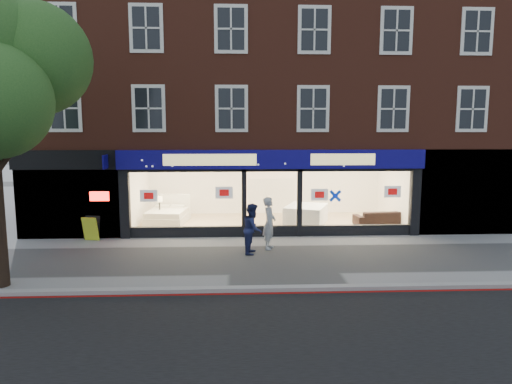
{
  "coord_description": "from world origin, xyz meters",
  "views": [
    {
      "loc": [
        -1.38,
        -13.93,
        4.03
      ],
      "look_at": [
        -0.63,
        2.5,
        1.78
      ],
      "focal_mm": 32.0,
      "sensor_mm": 36.0,
      "label": 1
    }
  ],
  "objects": [
    {
      "name": "kerb_stone",
      "position": [
        0.0,
        -2.9,
        0.06
      ],
      "size": [
        60.0,
        0.25,
        0.12
      ],
      "primitive_type": "cube",
      "color": "gray",
      "rests_on": "ground"
    },
    {
      "name": "building",
      "position": [
        -0.02,
        6.93,
        6.67
      ],
      "size": [
        19.0,
        8.26,
        10.3
      ],
      "color": "maroon",
      "rests_on": "ground"
    },
    {
      "name": "sofa",
      "position": [
        4.6,
        4.5,
        0.4
      ],
      "size": [
        2.11,
        1.0,
        0.6
      ],
      "primitive_type": "imported",
      "rotation": [
        0.0,
        0.0,
        3.24
      ],
      "color": "black",
      "rests_on": "showroom_floor"
    },
    {
      "name": "pedestrian_blue",
      "position": [
        -0.82,
        0.65,
        0.83
      ],
      "size": [
        0.77,
        0.91,
        1.66
      ],
      "primitive_type": "imported",
      "rotation": [
        0.0,
        0.0,
        1.38
      ],
      "color": "#1B214C",
      "rests_on": "ground"
    },
    {
      "name": "display_bed",
      "position": [
        -4.29,
        5.41,
        0.41
      ],
      "size": [
        1.81,
        2.12,
        1.1
      ],
      "rotation": [
        0.0,
        0.0,
        -0.11
      ],
      "color": "silver",
      "rests_on": "showroom_floor"
    },
    {
      "name": "kerb_line",
      "position": [
        0.0,
        -3.1,
        0.01
      ],
      "size": [
        60.0,
        0.1,
        0.01
      ],
      "primitive_type": "cube",
      "color": "#8C0A07",
      "rests_on": "ground"
    },
    {
      "name": "showroom_floor",
      "position": [
        0.0,
        5.25,
        0.05
      ],
      "size": [
        11.0,
        4.5,
        0.1
      ],
      "primitive_type": "cube",
      "color": "tan",
      "rests_on": "ground"
    },
    {
      "name": "ground",
      "position": [
        0.0,
        0.0,
        0.0
      ],
      "size": [
        120.0,
        120.0,
        0.0
      ],
      "primitive_type": "plane",
      "color": "gray",
      "rests_on": "ground"
    },
    {
      "name": "bedside_table",
      "position": [
        -4.61,
        5.39,
        0.38
      ],
      "size": [
        0.59,
        0.59,
        0.55
      ],
      "primitive_type": "cube",
      "rotation": [
        0.0,
        0.0,
        0.4
      ],
      "color": "brown",
      "rests_on": "showroom_floor"
    },
    {
      "name": "pedestrian_grey",
      "position": [
        -0.23,
        1.24,
        0.89
      ],
      "size": [
        0.59,
        0.74,
        1.78
      ],
      "primitive_type": "imported",
      "rotation": [
        0.0,
        0.0,
        1.29
      ],
      "color": "#B4B8BD",
      "rests_on": "ground"
    },
    {
      "name": "mattress_stack",
      "position": [
        1.6,
        4.91,
        0.48
      ],
      "size": [
        2.13,
        2.36,
        0.76
      ],
      "rotation": [
        0.0,
        0.0,
        -0.37
      ],
      "color": "white",
      "rests_on": "showroom_floor"
    },
    {
      "name": "a_board",
      "position": [
        -6.67,
        2.7,
        0.45
      ],
      "size": [
        0.65,
        0.49,
        0.9
      ],
      "primitive_type": "cube",
      "rotation": [
        0.0,
        0.0,
        -0.21
      ],
      "color": "#BECB23",
      "rests_on": "ground"
    }
  ]
}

